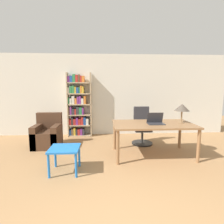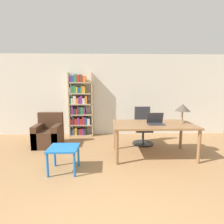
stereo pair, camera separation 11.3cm
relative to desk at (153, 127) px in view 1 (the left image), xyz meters
name	(u,v)px [view 1 (the left image)]	position (x,y,z in m)	size (l,w,h in m)	color
wall_back	(110,95)	(-0.93, 1.99, 0.65)	(8.00, 0.06, 2.70)	silver
desk	(153,127)	(0.00, 0.00, 0.00)	(1.87, 1.04, 0.78)	olive
laptop	(156,121)	(0.04, -0.05, 0.14)	(0.38, 0.25, 0.26)	#2D2D33
table_lamp	(182,108)	(0.69, 0.03, 0.45)	(0.35, 0.35, 0.46)	olive
office_chair	(142,128)	(-0.05, 0.91, -0.25)	(0.59, 0.59, 1.06)	black
side_table_blue	(65,152)	(-1.92, -0.73, -0.29)	(0.55, 0.52, 0.49)	blue
armchair	(48,135)	(-2.70, 0.78, -0.39)	(0.69, 0.71, 0.91)	#472D1E
bookshelf	(78,106)	(-1.99, 1.80, 0.29)	(0.78, 0.28, 2.08)	tan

